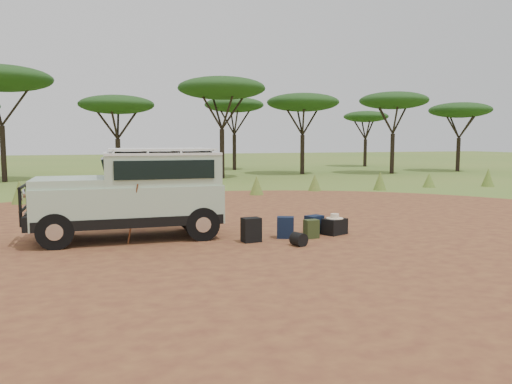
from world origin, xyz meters
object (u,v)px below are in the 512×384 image
object	(u,v)px
backpack_black	(251,230)
backpack_navy	(285,228)
safari_vehicle	(136,195)
hard_case	(335,227)
backpack_olive	(311,229)
duffel_navy	(314,225)
walking_staff	(133,214)

from	to	relation	value
backpack_black	backpack_navy	bearing A→B (deg)	4.89
safari_vehicle	backpack_black	xyz separation A→B (m)	(2.41, -1.29, -0.73)
backpack_navy	hard_case	distance (m)	1.31
backpack_black	hard_case	distance (m)	2.22
backpack_black	hard_case	world-z (taller)	backpack_black
backpack_navy	backpack_olive	world-z (taller)	backpack_navy
duffel_navy	walking_staff	bearing A→B (deg)	161.00
walking_staff	backpack_olive	size ratio (longest dim) A/B	3.13
safari_vehicle	backpack_navy	world-z (taller)	safari_vehicle
duffel_navy	hard_case	world-z (taller)	duffel_navy
safari_vehicle	backpack_black	size ratio (longest dim) A/B	7.92
backpack_black	hard_case	size ratio (longest dim) A/B	1.01
safari_vehicle	backpack_navy	size ratio (longest dim) A/B	8.65
walking_staff	backpack_black	bearing A→B (deg)	-55.60
walking_staff	hard_case	xyz separation A→B (m)	(4.75, -0.33, -0.48)
walking_staff	safari_vehicle	bearing A→B (deg)	36.26
hard_case	backpack_olive	bearing A→B (deg)	176.28
backpack_black	safari_vehicle	bearing A→B (deg)	146.39
hard_case	safari_vehicle	bearing A→B (deg)	144.09
backpack_olive	hard_case	distance (m)	0.78
safari_vehicle	walking_staff	size ratio (longest dim) A/B	3.18
backpack_black	backpack_olive	size ratio (longest dim) A/B	1.26
walking_staff	hard_case	size ratio (longest dim) A/B	2.50
walking_staff	hard_case	distance (m)	4.78
safari_vehicle	duffel_navy	size ratio (longest dim) A/B	9.73
safari_vehicle	backpack_navy	xyz separation A→B (m)	(3.30, -1.13, -0.76)
safari_vehicle	walking_staff	xyz separation A→B (m)	(-0.14, -0.75, -0.34)
duffel_navy	backpack_navy	bearing A→B (deg)	-178.67
backpack_olive	walking_staff	bearing A→B (deg)	168.21
walking_staff	duffel_navy	xyz separation A→B (m)	(4.32, -0.07, -0.45)
safari_vehicle	walking_staff	distance (m)	0.83
backpack_olive	duffel_navy	distance (m)	0.60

